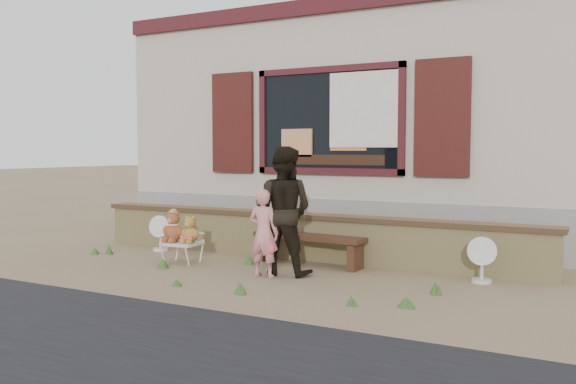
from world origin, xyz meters
The scene contains 12 objects.
ground centered at (0.00, 0.00, 0.00)m, with size 80.00×80.00×0.00m, color brown.
shopfront centered at (0.00, 4.49, 2.00)m, with size 8.04×5.13×4.00m.
brick_wall centered at (0.00, 1.00, 0.34)m, with size 7.10×0.36×0.67m.
bench centered at (0.32, 0.61, 0.31)m, with size 1.67×0.48×0.42m.
folding_chair centered at (-1.31, -0.11, 0.27)m, with size 0.51×0.46×0.29m.
teddy_bear_left centered at (-1.45, -0.12, 0.52)m, with size 0.33×0.28×0.45m, color brown, non-canonical shape.
teddy_bear_right centered at (-1.17, -0.10, 0.49)m, with size 0.28×0.25×0.39m, color olive, non-canonical shape.
child centered at (0.18, -0.37, 0.55)m, with size 0.40×0.26×1.11m, color pink.
adult centered at (0.31, -0.11, 0.82)m, with size 0.79×0.62×1.63m, color black.
fan_left centered at (-2.26, 0.57, 0.28)m, with size 0.36×0.24×0.56m.
fan_right centered at (2.65, 0.58, 0.28)m, with size 0.35×0.24×0.56m.
grass_tufts centered at (-0.17, -0.57, 0.06)m, with size 5.38×1.66×0.16m.
Camera 1 is at (4.01, -6.87, 1.59)m, focal length 38.00 mm.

